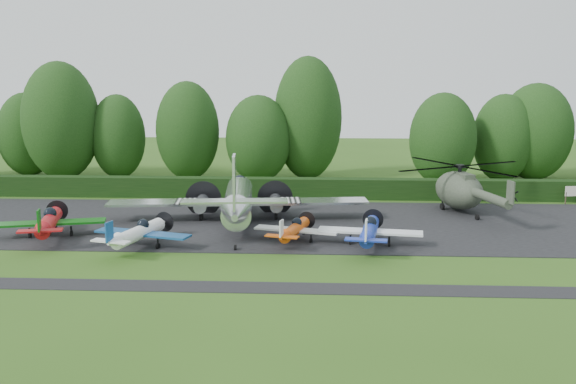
{
  "coord_description": "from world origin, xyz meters",
  "views": [
    {
      "loc": [
        5.87,
        -41.36,
        12.33
      ],
      "look_at": [
        3.22,
        10.92,
        2.5
      ],
      "focal_mm": 40.0,
      "sensor_mm": 36.0,
      "label": 1
    }
  ],
  "objects_px": {
    "light_plane_orange": "(295,229)",
    "helicopter": "(459,187)",
    "light_plane_red": "(49,222)",
    "light_plane_blue": "(370,231)",
    "light_plane_white": "(139,233)",
    "transport_plane": "(238,201)"
  },
  "relations": [
    {
      "from": "helicopter",
      "to": "light_plane_orange",
      "type": "bearing_deg",
      "value": -126.79
    },
    {
      "from": "light_plane_blue",
      "to": "helicopter",
      "type": "relative_size",
      "value": 0.51
    },
    {
      "from": "light_plane_blue",
      "to": "helicopter",
      "type": "height_order",
      "value": "helicopter"
    },
    {
      "from": "light_plane_orange",
      "to": "helicopter",
      "type": "relative_size",
      "value": 0.43
    },
    {
      "from": "light_plane_blue",
      "to": "helicopter",
      "type": "bearing_deg",
      "value": 45.78
    },
    {
      "from": "light_plane_orange",
      "to": "helicopter",
      "type": "bearing_deg",
      "value": 23.43
    },
    {
      "from": "light_plane_orange",
      "to": "light_plane_blue",
      "type": "bearing_deg",
      "value": -24.41
    },
    {
      "from": "light_plane_orange",
      "to": "light_plane_blue",
      "type": "xyz_separation_m",
      "value": [
        5.38,
        -0.91,
        0.19
      ]
    },
    {
      "from": "light_plane_white",
      "to": "light_plane_orange",
      "type": "distance_m",
      "value": 11.16
    },
    {
      "from": "transport_plane",
      "to": "light_plane_white",
      "type": "height_order",
      "value": "transport_plane"
    },
    {
      "from": "light_plane_red",
      "to": "light_plane_orange",
      "type": "xyz_separation_m",
      "value": [
        18.41,
        -0.24,
        -0.28
      ]
    },
    {
      "from": "light_plane_orange",
      "to": "light_plane_white",
      "type": "bearing_deg",
      "value": 176.07
    },
    {
      "from": "light_plane_orange",
      "to": "light_plane_blue",
      "type": "relative_size",
      "value": 0.84
    },
    {
      "from": "helicopter",
      "to": "light_plane_blue",
      "type": "bearing_deg",
      "value": -111.1
    },
    {
      "from": "light_plane_white",
      "to": "light_plane_blue",
      "type": "distance_m",
      "value": 16.38
    },
    {
      "from": "light_plane_blue",
      "to": "light_plane_orange",
      "type": "bearing_deg",
      "value": 162.26
    },
    {
      "from": "light_plane_white",
      "to": "light_plane_blue",
      "type": "height_order",
      "value": "light_plane_blue"
    },
    {
      "from": "light_plane_blue",
      "to": "helicopter",
      "type": "distance_m",
      "value": 15.0
    },
    {
      "from": "transport_plane",
      "to": "light_plane_blue",
      "type": "distance_m",
      "value": 12.2
    },
    {
      "from": "light_plane_red",
      "to": "light_plane_orange",
      "type": "height_order",
      "value": "light_plane_red"
    },
    {
      "from": "light_plane_red",
      "to": "light_plane_blue",
      "type": "xyz_separation_m",
      "value": [
        23.79,
        -1.15,
        -0.09
      ]
    },
    {
      "from": "transport_plane",
      "to": "light_plane_red",
      "type": "xyz_separation_m",
      "value": [
        -13.5,
        -5.36,
        -0.65
      ]
    }
  ]
}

